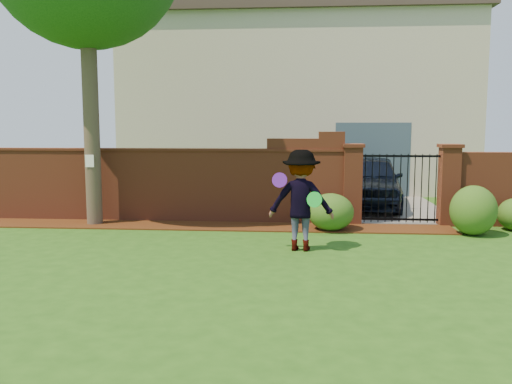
# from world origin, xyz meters

# --- Properties ---
(ground) EXTENTS (80.00, 80.00, 0.01)m
(ground) POSITION_xyz_m (0.00, 0.00, -0.01)
(ground) COLOR #255114
(ground) RESTS_ON ground
(mulch_bed) EXTENTS (11.10, 1.08, 0.03)m
(mulch_bed) POSITION_xyz_m (-0.95, 3.34, 0.01)
(mulch_bed) COLOR #381A0A
(mulch_bed) RESTS_ON ground
(brick_wall) EXTENTS (8.70, 0.31, 2.16)m
(brick_wall) POSITION_xyz_m (-2.01, 4.00, 0.93)
(brick_wall) COLOR brown
(brick_wall) RESTS_ON ground
(pillar_left) EXTENTS (0.50, 0.50, 1.88)m
(pillar_left) POSITION_xyz_m (2.40, 4.00, 0.96)
(pillar_left) COLOR brown
(pillar_left) RESTS_ON ground
(pillar_right) EXTENTS (0.50, 0.50, 1.88)m
(pillar_right) POSITION_xyz_m (4.60, 4.00, 0.96)
(pillar_right) COLOR brown
(pillar_right) RESTS_ON ground
(iron_gate) EXTENTS (1.78, 0.03, 1.60)m
(iron_gate) POSITION_xyz_m (3.50, 4.00, 0.85)
(iron_gate) COLOR black
(iron_gate) RESTS_ON ground
(driveway) EXTENTS (3.20, 8.00, 0.01)m
(driveway) POSITION_xyz_m (3.50, 8.00, 0.01)
(driveway) COLOR slate
(driveway) RESTS_ON ground
(house) EXTENTS (12.40, 6.40, 6.30)m
(house) POSITION_xyz_m (1.00, 12.00, 3.16)
(house) COLOR beige
(house) RESTS_ON ground
(car) EXTENTS (2.32, 4.54, 1.48)m
(car) POSITION_xyz_m (3.12, 6.50, 0.74)
(car) COLOR black
(car) RESTS_ON ground
(paper_notice) EXTENTS (0.20, 0.01, 0.28)m
(paper_notice) POSITION_xyz_m (-3.60, 3.21, 1.50)
(paper_notice) COLOR white
(paper_notice) RESTS_ON tree
(shrub_left) EXTENTS (1.01, 1.01, 0.82)m
(shrub_left) POSITION_xyz_m (1.86, 3.10, 0.41)
(shrub_left) COLOR #215118
(shrub_left) RESTS_ON ground
(shrub_middle) EXTENTS (0.96, 0.96, 1.05)m
(shrub_middle) POSITION_xyz_m (4.82, 2.86, 0.53)
(shrub_middle) COLOR #215118
(shrub_middle) RESTS_ON ground
(man) EXTENTS (1.28, 0.83, 1.86)m
(man) POSITION_xyz_m (1.19, 1.15, 0.93)
(man) COLOR gray
(man) RESTS_ON ground
(frisbee_purple) EXTENTS (0.28, 0.10, 0.27)m
(frisbee_purple) POSITION_xyz_m (0.81, 1.01, 1.32)
(frisbee_purple) COLOR #5F1AA8
(frisbee_purple) RESTS_ON man
(frisbee_green) EXTENTS (0.29, 0.16, 0.29)m
(frisbee_green) POSITION_xyz_m (1.44, 0.94, 0.98)
(frisbee_green) COLOR green
(frisbee_green) RESTS_ON man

